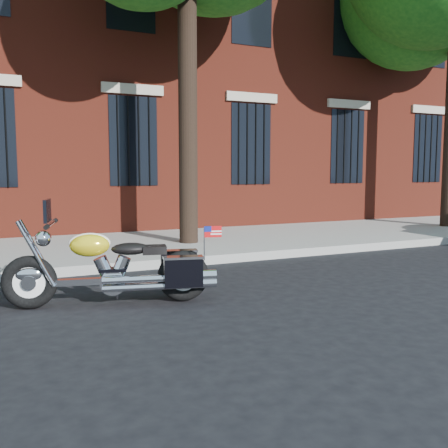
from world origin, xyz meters
name	(u,v)px	position (x,y,z in m)	size (l,w,h in m)	color
ground	(229,282)	(0.00, 0.00, 0.00)	(120.00, 120.00, 0.00)	black
curb	(193,261)	(0.00, 1.38, 0.07)	(40.00, 0.16, 0.15)	gray
sidewalk	(159,245)	(0.00, 3.26, 0.07)	(40.00, 3.60, 0.15)	gray
building	(90,25)	(0.00, 10.06, 6.00)	(26.00, 10.08, 12.00)	maroon
motorcycle	(119,270)	(-1.65, -0.54, 0.41)	(2.31, 1.05, 1.22)	black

